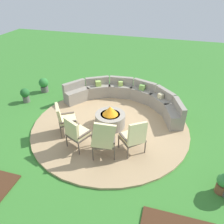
{
  "coord_description": "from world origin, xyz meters",
  "views": [
    {
      "loc": [
        1.7,
        -5.7,
        4.33
      ],
      "look_at": [
        0.0,
        0.2,
        0.45
      ],
      "focal_mm": 35.83,
      "sensor_mm": 36.0,
      "label": 1
    }
  ],
  "objects": [
    {
      "name": "potted_plant_1",
      "position": [
        -3.61,
        0.69,
        0.32
      ],
      "size": [
        0.35,
        0.35,
        0.57
      ],
      "color": "#605B56",
      "rests_on": "ground_plane"
    },
    {
      "name": "curved_stone_bench",
      "position": [
        0.21,
        1.54,
        0.37
      ],
      "size": [
        4.44,
        2.13,
        0.77
      ],
      "color": "gray",
      "rests_on": "patio_circle"
    },
    {
      "name": "lounge_chair_back_left",
      "position": [
        0.24,
        -1.41,
        0.64
      ],
      "size": [
        0.76,
        0.73,
        1.19
      ],
      "rotation": [
        0.0,
        0.0,
        6.56
      ],
      "color": "brown",
      "rests_on": "patio_circle"
    },
    {
      "name": "lounge_chair_back_right",
      "position": [
        0.97,
        -1.04,
        0.61
      ],
      "size": [
        0.8,
        0.83,
        1.07
      ],
      "rotation": [
        0.0,
        0.0,
        7.03
      ],
      "color": "brown",
      "rests_on": "patio_circle"
    },
    {
      "name": "patio_circle",
      "position": [
        0.0,
        0.0,
        0.03
      ],
      "size": [
        5.04,
        5.04,
        0.06
      ],
      "primitive_type": "cylinder",
      "color": "tan",
      "rests_on": "ground_plane"
    },
    {
      "name": "fire_pit",
      "position": [
        0.0,
        0.0,
        0.33
      ],
      "size": [
        0.96,
        0.96,
        0.71
      ],
      "color": "gray",
      "rests_on": "patio_circle"
    },
    {
      "name": "potted_plant_3",
      "position": [
        3.16,
        -1.75,
        0.29
      ],
      "size": [
        0.3,
        0.3,
        0.53
      ],
      "color": "brown",
      "rests_on": "ground_plane"
    },
    {
      "name": "potted_plant_0",
      "position": [
        -3.38,
        1.66,
        0.33
      ],
      "size": [
        0.39,
        0.39,
        0.61
      ],
      "color": "#605B56",
      "rests_on": "ground_plane"
    },
    {
      "name": "lounge_chair_front_right",
      "position": [
        -0.59,
        -1.29,
        0.6
      ],
      "size": [
        0.72,
        0.73,
        1.02
      ],
      "rotation": [
        0.0,
        0.0,
        5.85
      ],
      "color": "brown",
      "rests_on": "patio_circle"
    },
    {
      "name": "lounge_chair_front_left",
      "position": [
        -1.21,
        -0.75,
        0.59
      ],
      "size": [
        0.75,
        0.76,
        1.0
      ],
      "rotation": [
        0.0,
        0.0,
        5.28
      ],
      "color": "brown",
      "rests_on": "patio_circle"
    },
    {
      "name": "ground_plane",
      "position": [
        0.0,
        0.0,
        0.0
      ],
      "size": [
        24.0,
        24.0,
        0.0
      ],
      "primitive_type": "plane",
      "color": "#387A2D"
    }
  ]
}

